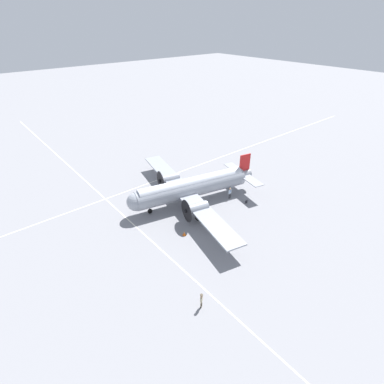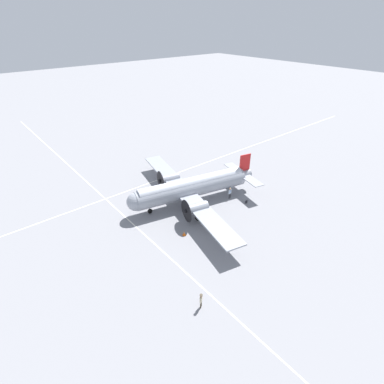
% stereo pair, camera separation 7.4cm
% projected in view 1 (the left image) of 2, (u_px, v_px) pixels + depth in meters
% --- Properties ---
extents(ground_plane, '(300.00, 300.00, 0.00)m').
position_uv_depth(ground_plane, '(192.00, 202.00, 45.33)').
color(ground_plane, gray).
extents(apron_line_eastwest, '(120.00, 0.16, 0.01)m').
position_uv_depth(apron_line_eastwest, '(158.00, 180.00, 51.42)').
color(apron_line_eastwest, silver).
rests_on(apron_line_eastwest, ground_plane).
extents(apron_line_northsouth, '(0.16, 120.00, 0.01)m').
position_uv_depth(apron_line_northsouth, '(136.00, 227.00, 39.97)').
color(apron_line_northsouth, silver).
rests_on(apron_line_northsouth, ground_plane).
extents(airliner_main, '(20.19, 27.48, 6.00)m').
position_uv_depth(airliner_main, '(189.00, 188.00, 43.85)').
color(airliner_main, '#9399A3').
rests_on(airliner_main, ground_plane).
extents(crew_foreground, '(0.49, 0.39, 1.70)m').
position_uv_depth(crew_foreground, '(201.00, 299.00, 28.45)').
color(crew_foreground, '#473D2D').
rests_on(crew_foreground, ground_plane).
extents(passenger_boarding, '(0.63, 0.30, 1.85)m').
position_uv_depth(passenger_boarding, '(230.00, 192.00, 45.68)').
color(passenger_boarding, '#2D2D33').
rests_on(passenger_boarding, ground_plane).
extents(suitcase_near_door, '(0.38, 0.14, 0.46)m').
position_uv_depth(suitcase_near_door, '(246.00, 202.00, 44.95)').
color(suitcase_near_door, '#232328').
rests_on(suitcase_near_door, ground_plane).
extents(traffic_cone, '(0.42, 0.42, 0.56)m').
position_uv_depth(traffic_cone, '(184.00, 234.00, 38.33)').
color(traffic_cone, orange).
rests_on(traffic_cone, ground_plane).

